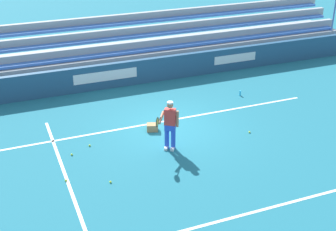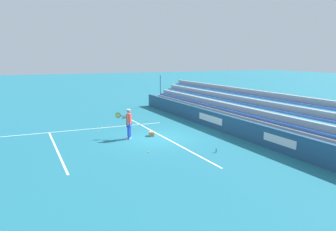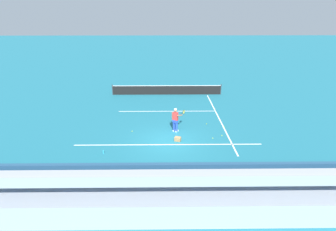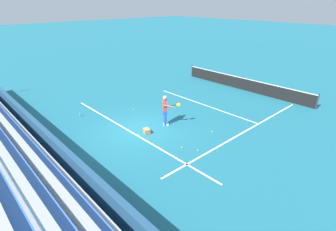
# 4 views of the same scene
# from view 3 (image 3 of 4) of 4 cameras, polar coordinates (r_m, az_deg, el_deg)

# --- Properties ---
(ground_plane) EXTENTS (160.00, 160.00, 0.00)m
(ground_plane) POSITION_cam_3_polar(r_m,az_deg,el_deg) (17.27, 0.00, -5.58)
(ground_plane) COLOR #1E6B7F
(court_baseline_white) EXTENTS (12.00, 0.10, 0.01)m
(court_baseline_white) POSITION_cam_3_polar(r_m,az_deg,el_deg) (16.82, 0.03, -6.36)
(court_baseline_white) COLOR white
(court_baseline_white) RESTS_ON ground
(court_sideline_white) EXTENTS (0.10, 12.00, 0.01)m
(court_sideline_white) POSITION_cam_3_polar(r_m,az_deg,el_deg) (21.34, 10.98, -0.46)
(court_sideline_white) COLOR white
(court_sideline_white) RESTS_ON ground
(court_service_line_white) EXTENTS (8.22, 0.10, 0.01)m
(court_service_line_white) POSITION_cam_3_polar(r_m,az_deg,el_deg) (22.29, -0.17, 0.94)
(court_service_line_white) COLOR white
(court_service_line_white) RESTS_ON ground
(back_wall_sponsor_board) EXTENTS (24.69, 0.25, 1.10)m
(back_wall_sponsor_board) POSITION_cam_3_polar(r_m,az_deg,el_deg) (13.13, 0.22, -12.48)
(back_wall_sponsor_board) COLOR navy
(back_wall_sponsor_board) RESTS_ON ground
(bleacher_stand) EXTENTS (23.45, 2.40, 2.95)m
(bleacher_stand) POSITION_cam_3_polar(r_m,az_deg,el_deg) (11.55, 0.40, -16.87)
(bleacher_stand) COLOR #9EA3A8
(bleacher_stand) RESTS_ON ground
(tennis_player) EXTENTS (0.96, 0.83, 1.71)m
(tennis_player) POSITION_cam_3_polar(r_m,az_deg,el_deg) (18.24, 1.66, -0.94)
(tennis_player) COLOR blue
(tennis_player) RESTS_ON ground
(ball_box_cardboard) EXTENTS (0.48, 0.42, 0.26)m
(ball_box_cardboard) POSITION_cam_3_polar(r_m,az_deg,el_deg) (17.26, 2.13, -5.13)
(ball_box_cardboard) COLOR #A87F51
(ball_box_cardboard) RESTS_ON ground
(tennis_ball_by_box) EXTENTS (0.07, 0.07, 0.07)m
(tennis_ball_by_box) POSITION_cam_3_polar(r_m,az_deg,el_deg) (18.73, -7.82, -3.40)
(tennis_ball_by_box) COLOR #CCE533
(tennis_ball_by_box) RESTS_ON ground
(tennis_ball_midcourt) EXTENTS (0.07, 0.07, 0.07)m
(tennis_ball_midcourt) POSITION_cam_3_polar(r_m,az_deg,el_deg) (18.30, 11.65, -4.30)
(tennis_ball_midcourt) COLOR #CCE533
(tennis_ball_midcourt) RESTS_ON ground
(tennis_ball_toward_net) EXTENTS (0.07, 0.07, 0.07)m
(tennis_ball_toward_net) POSITION_cam_3_polar(r_m,az_deg,el_deg) (19.66, 12.12, -2.44)
(tennis_ball_toward_net) COLOR #CCE533
(tennis_ball_toward_net) RESTS_ON ground
(tennis_ball_far_left) EXTENTS (0.07, 0.07, 0.07)m
(tennis_ball_far_left) POSITION_cam_3_polar(r_m,az_deg,el_deg) (17.83, 9.74, -4.87)
(tennis_ball_far_left) COLOR #CCE533
(tennis_ball_far_left) RESTS_ON ground
(tennis_ball_near_player) EXTENTS (0.07, 0.07, 0.07)m
(tennis_ball_near_player) POSITION_cam_3_polar(r_m,az_deg,el_deg) (19.95, 8.38, -1.81)
(tennis_ball_near_player) COLOR #CCE533
(tennis_ball_near_player) RESTS_ON ground
(water_bottle) EXTENTS (0.07, 0.07, 0.22)m
(water_bottle) POSITION_cam_3_polar(r_m,az_deg,el_deg) (16.25, -13.88, -7.72)
(water_bottle) COLOR #33B2E5
(water_bottle) RESTS_ON ground
(tennis_net) EXTENTS (11.09, 0.09, 1.07)m
(tennis_net) POSITION_cam_3_polar(r_m,az_deg,el_deg) (26.68, -0.27, 5.59)
(tennis_net) COLOR #33383D
(tennis_net) RESTS_ON ground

